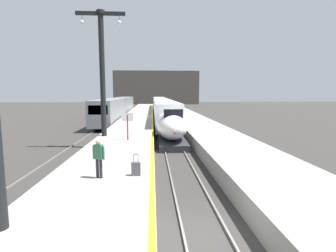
{
  "coord_description": "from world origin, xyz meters",
  "views": [
    {
      "loc": [
        -1.73,
        -7.75,
        4.7
      ],
      "look_at": [
        -0.37,
        14.9,
        1.8
      ],
      "focal_mm": 27.56,
      "sensor_mm": 36.0,
      "label": 1
    }
  ],
  "objects_px": {
    "station_column_mid": "(102,63)",
    "rolling_suitcase": "(136,169)",
    "passenger_near_edge": "(99,156)",
    "highspeed_train_main": "(162,108)",
    "departure_info_board": "(128,121)",
    "regional_train_adjacent": "(118,107)"
  },
  "relations": [
    {
      "from": "station_column_mid",
      "to": "passenger_near_edge",
      "type": "distance_m",
      "value": 12.49
    },
    {
      "from": "passenger_near_edge",
      "to": "rolling_suitcase",
      "type": "xyz_separation_m",
      "value": [
        1.57,
        0.24,
        -0.69
      ]
    },
    {
      "from": "departure_info_board",
      "to": "station_column_mid",
      "type": "bearing_deg",
      "value": 136.41
    },
    {
      "from": "station_column_mid",
      "to": "passenger_near_edge",
      "type": "bearing_deg",
      "value": -80.69
    },
    {
      "from": "rolling_suitcase",
      "to": "station_column_mid",
      "type": "bearing_deg",
      "value": 107.24
    },
    {
      "from": "departure_info_board",
      "to": "passenger_near_edge",
      "type": "bearing_deg",
      "value": -92.35
    },
    {
      "from": "highspeed_train_main",
      "to": "regional_train_adjacent",
      "type": "relative_size",
      "value": 1.56
    },
    {
      "from": "highspeed_train_main",
      "to": "regional_train_adjacent",
      "type": "height_order",
      "value": "regional_train_adjacent"
    },
    {
      "from": "passenger_near_edge",
      "to": "rolling_suitcase",
      "type": "distance_m",
      "value": 1.73
    },
    {
      "from": "passenger_near_edge",
      "to": "highspeed_train_main",
      "type": "bearing_deg",
      "value": 83.67
    },
    {
      "from": "highspeed_train_main",
      "to": "passenger_near_edge",
      "type": "relative_size",
      "value": 33.86
    },
    {
      "from": "highspeed_train_main",
      "to": "regional_train_adjacent",
      "type": "distance_m",
      "value": 8.16
    },
    {
      "from": "station_column_mid",
      "to": "rolling_suitcase",
      "type": "height_order",
      "value": "station_column_mid"
    },
    {
      "from": "highspeed_train_main",
      "to": "departure_info_board",
      "type": "distance_m",
      "value": 27.75
    },
    {
      "from": "highspeed_train_main",
      "to": "passenger_near_edge",
      "type": "height_order",
      "value": "highspeed_train_main"
    },
    {
      "from": "highspeed_train_main",
      "to": "departure_info_board",
      "type": "bearing_deg",
      "value": -97.63
    },
    {
      "from": "highspeed_train_main",
      "to": "station_column_mid",
      "type": "relative_size",
      "value": 5.54
    },
    {
      "from": "rolling_suitcase",
      "to": "departure_info_board",
      "type": "height_order",
      "value": "departure_info_board"
    },
    {
      "from": "departure_info_board",
      "to": "rolling_suitcase",
      "type": "bearing_deg",
      "value": -82.34
    },
    {
      "from": "regional_train_adjacent",
      "to": "passenger_near_edge",
      "type": "distance_m",
      "value": 37.8
    },
    {
      "from": "rolling_suitcase",
      "to": "departure_info_board",
      "type": "distance_m",
      "value": 9.04
    },
    {
      "from": "station_column_mid",
      "to": "passenger_near_edge",
      "type": "xyz_separation_m",
      "value": [
        1.84,
        -11.23,
        -5.14
      ]
    }
  ]
}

